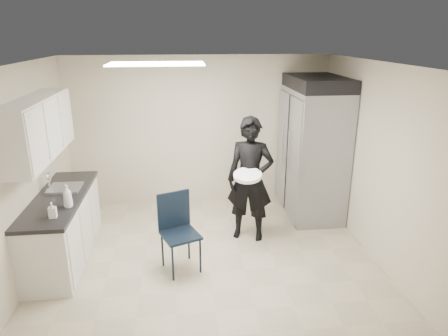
{
  "coord_description": "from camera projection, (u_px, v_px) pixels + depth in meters",
  "views": [
    {
      "loc": [
        -0.32,
        -4.85,
        2.95
      ],
      "look_at": [
        0.24,
        0.2,
        1.22
      ],
      "focal_mm": 32.0,
      "sensor_mm": 36.0,
      "label": 1
    }
  ],
  "objects": [
    {
      "name": "notice_sticker_left",
      "position": [
        29.0,
        177.0,
        5.01
      ],
      "size": [
        0.0,
        0.12,
        0.07
      ],
      "primitive_type": "cube",
      "color": "yellow",
      "rests_on": "left_wall"
    },
    {
      "name": "upper_cabinets",
      "position": [
        38.0,
        128.0,
        4.93
      ],
      "size": [
        0.35,
        1.8,
        0.75
      ],
      "primitive_type": "cube",
      "color": "silver",
      "rests_on": "left_wall"
    },
    {
      "name": "left_wall",
      "position": [
        24.0,
        174.0,
        4.89
      ],
      "size": [
        0.0,
        4.0,
        4.0
      ],
      "primitive_type": "plane",
      "rotation": [
        1.57,
        0.0,
        1.57
      ],
      "color": "#BBB39A",
      "rests_on": "floor"
    },
    {
      "name": "back_wall",
      "position": [
        199.0,
        131.0,
        7.01
      ],
      "size": [
        4.5,
        0.0,
        4.5
      ],
      "primitive_type": "plane",
      "rotation": [
        1.57,
        0.0,
        0.0
      ],
      "color": "#BBB39A",
      "rests_on": "floor"
    },
    {
      "name": "bucket_lid",
      "position": [
        248.0,
        175.0,
        5.5
      ],
      "size": [
        0.5,
        0.5,
        0.05
      ],
      "primitive_type": "cylinder",
      "rotation": [
        0.0,
        0.0,
        -0.32
      ],
      "color": "white",
      "rests_on": "man_tuxedo"
    },
    {
      "name": "man_tuxedo",
      "position": [
        250.0,
        180.0,
        5.79
      ],
      "size": [
        0.78,
        0.64,
        1.84
      ],
      "primitive_type": "imported",
      "rotation": [
        0.0,
        0.0,
        -0.32
      ],
      "color": "black",
      "rests_on": "floor"
    },
    {
      "name": "right_wall",
      "position": [
        374.0,
        162.0,
        5.36
      ],
      "size": [
        0.0,
        4.0,
        4.0
      ],
      "primitive_type": "plane",
      "rotation": [
        1.57,
        0.0,
        -1.57
      ],
      "color": "#BBB39A",
      "rests_on": "floor"
    },
    {
      "name": "floor",
      "position": [
        209.0,
        256.0,
        5.54
      ],
      "size": [
        4.5,
        4.5,
        0.0
      ],
      "primitive_type": "plane",
      "color": "tan",
      "rests_on": "ground"
    },
    {
      "name": "commercial_fridge",
      "position": [
        312.0,
        153.0,
        6.6
      ],
      "size": [
        0.8,
        1.35,
        2.1
      ],
      "primitive_type": "cube",
      "color": "gray",
      "rests_on": "floor"
    },
    {
      "name": "lower_counter",
      "position": [
        63.0,
        229.0,
        5.39
      ],
      "size": [
        0.6,
        1.9,
        0.86
      ],
      "primitive_type": "cube",
      "color": "silver",
      "rests_on": "floor"
    },
    {
      "name": "ceiling",
      "position": [
        206.0,
        63.0,
        4.71
      ],
      "size": [
        4.5,
        4.5,
        0.0
      ],
      "primitive_type": "plane",
      "rotation": [
        3.14,
        0.0,
        0.0
      ],
      "color": "white",
      "rests_on": "back_wall"
    },
    {
      "name": "notice_sticker_right",
      "position": [
        35.0,
        175.0,
        5.21
      ],
      "size": [
        0.0,
        0.12,
        0.07
      ],
      "primitive_type": "cube",
      "color": "yellow",
      "rests_on": "left_wall"
    },
    {
      "name": "folding_chair",
      "position": [
        180.0,
        235.0,
        5.08
      ],
      "size": [
        0.57,
        0.57,
        0.99
      ],
      "primitive_type": "cube",
      "rotation": [
        0.0,
        0.0,
        0.38
      ],
      "color": "black",
      "rests_on": "floor"
    },
    {
      "name": "sink",
      "position": [
        66.0,
        192.0,
        5.48
      ],
      "size": [
        0.42,
        0.4,
        0.14
      ],
      "primitive_type": "cube",
      "color": "gray",
      "rests_on": "countertop"
    },
    {
      "name": "ceiling_panel",
      "position": [
        156.0,
        64.0,
        5.03
      ],
      "size": [
        1.2,
        0.6,
        0.02
      ],
      "primitive_type": "cube",
      "color": "white",
      "rests_on": "ceiling"
    },
    {
      "name": "countertop",
      "position": [
        59.0,
        198.0,
        5.24
      ],
      "size": [
        0.64,
        1.95,
        0.05
      ],
      "primitive_type": "cube",
      "color": "black",
      "rests_on": "lower_counter"
    },
    {
      "name": "soap_bottle_b",
      "position": [
        52.0,
        210.0,
        4.6
      ],
      "size": [
        0.09,
        0.1,
        0.19
      ],
      "primitive_type": "imported",
      "rotation": [
        0.0,
        0.0,
        0.12
      ],
      "color": "#B7B6C3",
      "rests_on": "countertop"
    },
    {
      "name": "towel_dispenser",
      "position": [
        61.0,
        124.0,
        6.07
      ],
      "size": [
        0.22,
        0.3,
        0.35
      ],
      "primitive_type": "cube",
      "color": "black",
      "rests_on": "left_wall"
    },
    {
      "name": "soap_bottle_a",
      "position": [
        67.0,
        196.0,
        4.86
      ],
      "size": [
        0.16,
        0.16,
        0.29
      ],
      "primitive_type": "imported",
      "rotation": [
        0.0,
        0.0,
        0.69
      ],
      "color": "white",
      "rests_on": "countertop"
    },
    {
      "name": "faucet",
      "position": [
        49.0,
        182.0,
        5.42
      ],
      "size": [
        0.02,
        0.02,
        0.24
      ],
      "primitive_type": "cylinder",
      "color": "silver",
      "rests_on": "countertop"
    },
    {
      "name": "fridge_compressor",
      "position": [
        318.0,
        83.0,
        6.22
      ],
      "size": [
        0.8,
        1.35,
        0.2
      ],
      "primitive_type": "cube",
      "color": "black",
      "rests_on": "commercial_fridge"
    }
  ]
}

